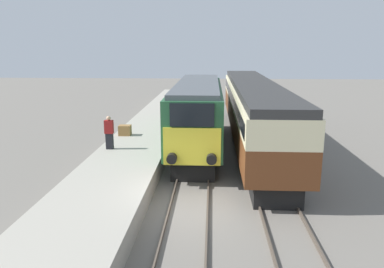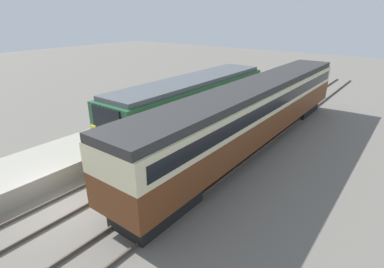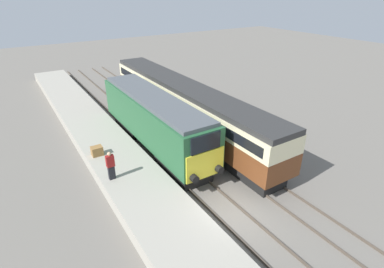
# 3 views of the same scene
# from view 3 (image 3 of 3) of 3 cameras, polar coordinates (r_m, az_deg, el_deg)

# --- Properties ---
(ground_plane) EXTENTS (120.00, 120.00, 0.00)m
(ground_plane) POSITION_cam_3_polar(r_m,az_deg,el_deg) (16.17, 7.72, -15.42)
(ground_plane) COLOR slate
(platform_left) EXTENTS (3.50, 50.00, 0.87)m
(platform_left) POSITION_cam_3_polar(r_m,az_deg,el_deg) (20.41, -14.18, -4.79)
(platform_left) COLOR #9E998C
(platform_left) RESTS_ON ground_plane
(rails_near_track) EXTENTS (1.51, 60.00, 0.14)m
(rails_near_track) POSITION_cam_3_polar(r_m,az_deg,el_deg) (19.35, -1.76, -7.02)
(rails_near_track) COLOR #4C4238
(rails_near_track) RESTS_ON ground_plane
(rails_far_track) EXTENTS (1.50, 60.00, 0.14)m
(rails_far_track) POSITION_cam_3_polar(r_m,az_deg,el_deg) (21.01, 6.25, -4.25)
(rails_far_track) COLOR #4C4238
(rails_far_track) RESTS_ON ground_plane
(locomotive) EXTENTS (2.70, 13.09, 4.00)m
(locomotive) POSITION_cam_3_polar(r_m,az_deg,el_deg) (21.37, -7.17, 2.68)
(locomotive) COLOR black
(locomotive) RESTS_ON ground_plane
(passenger_carriage) EXTENTS (2.75, 21.26, 3.91)m
(passenger_carriage) POSITION_cam_3_polar(r_m,az_deg,el_deg) (24.10, -1.60, 6.15)
(passenger_carriage) COLOR black
(passenger_carriage) RESTS_ON ground_plane
(person_on_platform) EXTENTS (0.44, 0.26, 1.73)m
(person_on_platform) POSITION_cam_3_polar(r_m,az_deg,el_deg) (17.36, -15.23, -5.84)
(person_on_platform) COLOR black
(person_on_platform) RESTS_ON platform_left
(luggage_crate) EXTENTS (0.70, 0.56, 0.60)m
(luggage_crate) POSITION_cam_3_polar(r_m,az_deg,el_deg) (20.27, -17.64, -3.10)
(luggage_crate) COLOR olive
(luggage_crate) RESTS_ON platform_left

